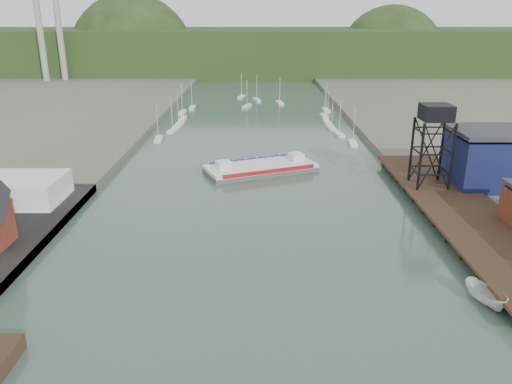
{
  "coord_description": "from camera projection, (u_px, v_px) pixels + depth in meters",
  "views": [
    {
      "loc": [
        1.04,
        -36.3,
        34.0
      ],
      "look_at": [
        0.76,
        48.29,
        4.0
      ],
      "focal_mm": 35.0,
      "sensor_mm": 36.0,
      "label": 1
    }
  ],
  "objects": [
    {
      "name": "motorboat",
      "position": [
        486.0,
        296.0,
        61.65
      ],
      "size": [
        4.46,
        7.11,
        2.57
      ],
      "primitive_type": "imported",
      "rotation": [
        0.0,
        0.0,
        0.32
      ],
      "color": "silver",
      "rests_on": "ground"
    },
    {
      "name": "lift_tower",
      "position": [
        436.0,
        118.0,
        94.9
      ],
      "size": [
        6.5,
        6.5,
        16.0
      ],
      "color": "black",
      "rests_on": "east_pier"
    },
    {
      "name": "chain_ferry",
      "position": [
        261.0,
        168.0,
        114.33
      ],
      "size": [
        26.86,
        18.89,
        3.59
      ],
      "rotation": [
        0.0,
        0.0,
        0.4
      ],
      "color": "#4E4E51",
      "rests_on": "ground"
    },
    {
      "name": "east_pier",
      "position": [
        463.0,
        210.0,
        87.24
      ],
      "size": [
        14.0,
        70.0,
        2.45
      ],
      "color": "black",
      "rests_on": "ground"
    },
    {
      "name": "distant_hills",
      "position": [
        250.0,
        54.0,
        326.14
      ],
      "size": [
        500.0,
        120.0,
        80.0
      ],
      "color": "black",
      "rests_on": "ground"
    },
    {
      "name": "white_shed",
      "position": [
        13.0,
        189.0,
        91.55
      ],
      "size": [
        18.0,
        12.0,
        4.5
      ],
      "primitive_type": "cube",
      "color": "silver",
      "rests_on": "west_quay"
    },
    {
      "name": "smokestacks",
      "position": [
        49.0,
        24.0,
        255.01
      ],
      "size": [
        11.2,
        8.2,
        60.0
      ],
      "color": "gray",
      "rests_on": "ground"
    },
    {
      "name": "marina_sailboats",
      "position": [
        255.0,
        116.0,
        175.96
      ],
      "size": [
        57.71,
        92.65,
        0.9
      ],
      "color": "silver",
      "rests_on": "ground"
    },
    {
      "name": "blue_shed",
      "position": [
        502.0,
        158.0,
        99.61
      ],
      "size": [
        20.5,
        14.5,
        11.3
      ],
      "color": "#0B1532",
      "rests_on": "east_land"
    }
  ]
}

